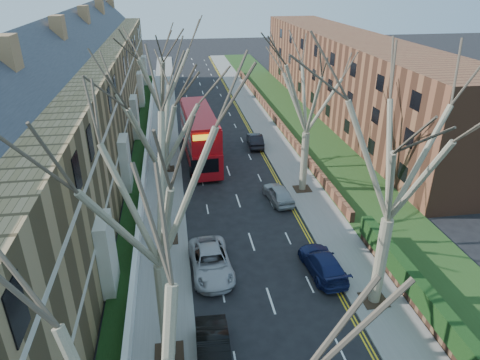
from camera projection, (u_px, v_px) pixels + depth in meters
name	position (u px, v px, depth m)	size (l,w,h in m)	color
pavement_left	(164.00, 132.00, 49.97)	(3.00, 102.00, 0.12)	slate
pavement_right	(264.00, 127.00, 51.68)	(3.00, 102.00, 0.12)	slate
terrace_left	(75.00, 108.00, 39.39)	(9.70, 78.00, 13.60)	olive
flats_right	(346.00, 76.00, 54.74)	(13.97, 54.00, 10.00)	brown
front_wall_left	(146.00, 154.00, 42.37)	(0.30, 78.00, 1.00)	white
grass_verge_right	(300.00, 124.00, 52.28)	(6.00, 102.00, 0.06)	#223E16
tree_left_mid	(152.00, 177.00, 16.53)	(10.50, 10.50, 14.71)	#746B53
tree_left_far	(157.00, 111.00, 25.57)	(10.15, 10.15, 14.22)	#746B53
tree_left_dist	(159.00, 67.00, 36.11)	(10.50, 10.50, 14.71)	#746B53
tree_right_mid	(401.00, 142.00, 19.93)	(10.50, 10.50, 14.71)	#746B53
tree_right_far	(310.00, 82.00, 32.53)	(10.15, 10.15, 14.22)	#746B53
double_decker_bus	(200.00, 137.00, 41.52)	(3.39, 11.81, 4.86)	#A20B11
car_left_mid	(214.00, 353.00, 19.87)	(1.54, 4.43, 1.46)	black
car_left_far	(211.00, 262.00, 26.20)	(2.40, 5.21, 1.45)	#ACACB2
car_right_near	(323.00, 263.00, 26.18)	(1.89, 4.65, 1.35)	#161F4F
car_right_mid	(278.00, 193.00, 34.49)	(1.63, 4.06, 1.38)	#9EA2A7
car_right_far	(255.00, 140.00, 45.65)	(1.46, 4.18, 1.38)	black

